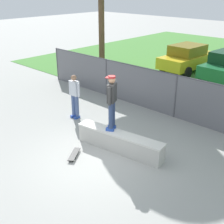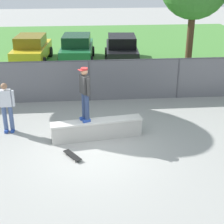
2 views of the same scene
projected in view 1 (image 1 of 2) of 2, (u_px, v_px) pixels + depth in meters
ground_plane at (94, 161)px, 9.22m from camera, size 80.00×80.00×0.00m
concrete_ledge at (119, 142)px, 9.66m from camera, size 3.16×0.93×0.65m
skateboarder at (112, 100)px, 9.37m from camera, size 0.40×0.55×1.84m
skateboard at (74, 154)px, 9.44m from camera, size 0.61×0.78×0.09m
chainlink_fence at (176, 95)px, 11.88m from camera, size 15.69×0.07×1.82m
car_yellow at (188, 58)px, 18.55m from camera, size 2.24×4.31×1.66m
bystander at (75, 95)px, 11.83m from camera, size 0.60×0.28×1.82m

